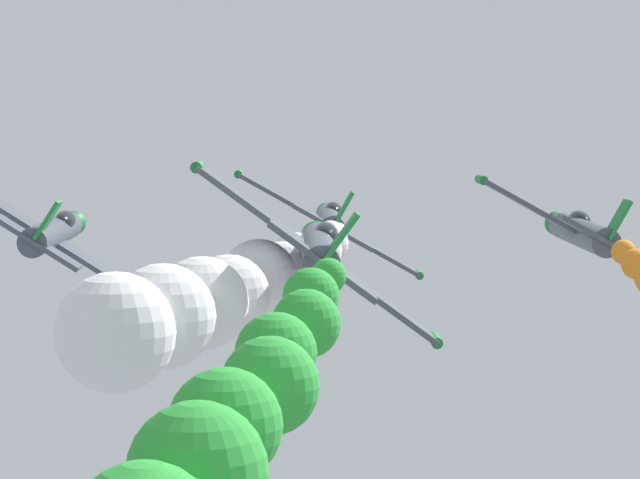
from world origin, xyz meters
name	(u,v)px	position (x,y,z in m)	size (l,w,h in m)	color
airplane_lead	(330,221)	(0.63, 9.48, 132.50)	(8.51, 10.35, 4.99)	#474C56
smoke_trail_lead	(214,296)	(-3.39, -13.40, 131.90)	(8.43, 23.05, 3.38)	white
airplane_left_inner	(53,232)	(-10.43, 1.16, 132.65)	(8.25, 10.35, 5.45)	#474C56
airplane_right_inner	(582,233)	(10.39, 1.31, 132.60)	(8.53, 10.35, 4.96)	#474C56
airplane_left_outer	(319,249)	(-0.23, -10.26, 133.00)	(7.92, 10.35, 5.94)	#474C56
smoke_trail_left_outer	(193,466)	(-2.79, -31.71, 131.20)	(6.02, 20.85, 4.70)	green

